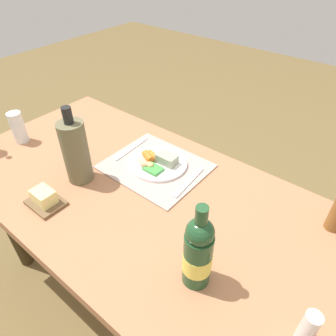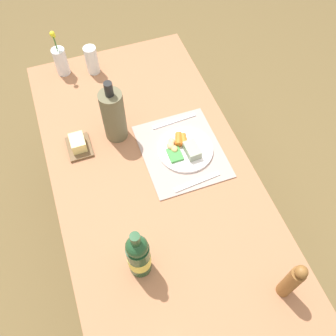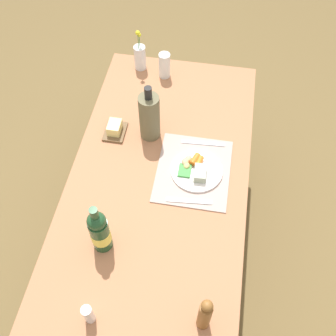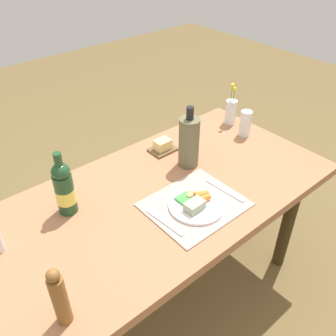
% 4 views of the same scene
% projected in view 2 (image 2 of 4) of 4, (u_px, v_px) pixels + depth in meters
% --- Properties ---
extents(ground_plane, '(8.00, 8.00, 0.00)m').
position_uv_depth(ground_plane, '(157.00, 238.00, 2.11)').
color(ground_plane, brown).
extents(dining_table, '(1.58, 0.80, 0.72)m').
position_uv_depth(dining_table, '(153.00, 183.00, 1.58)').
color(dining_table, '#A66D49').
rests_on(dining_table, ground_plane).
extents(placemat, '(0.39, 0.33, 0.01)m').
position_uv_depth(placemat, '(182.00, 151.00, 1.56)').
color(placemat, '#AC968B').
rests_on(placemat, dining_table).
extents(dinner_plate, '(0.24, 0.24, 0.05)m').
position_uv_depth(dinner_plate, '(185.00, 148.00, 1.55)').
color(dinner_plate, white).
rests_on(dinner_plate, placemat).
extents(fork, '(0.04, 0.20, 0.00)m').
position_uv_depth(fork, '(197.00, 182.00, 1.47)').
color(fork, silver).
rests_on(fork, placemat).
extents(knife, '(0.03, 0.21, 0.00)m').
position_uv_depth(knife, '(174.00, 121.00, 1.64)').
color(knife, silver).
rests_on(knife, placemat).
extents(flower_vase, '(0.06, 0.06, 0.25)m').
position_uv_depth(flower_vase, '(61.00, 61.00, 1.76)').
color(flower_vase, silver).
rests_on(flower_vase, dining_table).
extents(pepper_mill, '(0.05, 0.05, 0.23)m').
position_uv_depth(pepper_mill, '(292.00, 281.00, 1.16)').
color(pepper_mill, brown).
rests_on(pepper_mill, dining_table).
extents(wine_bottle, '(0.08, 0.08, 0.28)m').
position_uv_depth(wine_bottle, '(139.00, 256.00, 1.20)').
color(wine_bottle, '#1F4726').
rests_on(wine_bottle, dining_table).
extents(cooler_bottle, '(0.10, 0.10, 0.31)m').
position_uv_depth(cooler_bottle, '(114.00, 115.00, 1.50)').
color(cooler_bottle, brown).
rests_on(cooler_bottle, dining_table).
extents(water_tumbler, '(0.06, 0.06, 0.14)m').
position_uv_depth(water_tumbler, '(92.00, 62.00, 1.77)').
color(water_tumbler, silver).
rests_on(water_tumbler, dining_table).
extents(butter_dish, '(0.13, 0.10, 0.06)m').
position_uv_depth(butter_dish, '(78.00, 144.00, 1.55)').
color(butter_dish, brown).
rests_on(butter_dish, dining_table).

